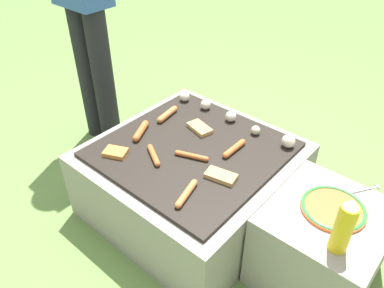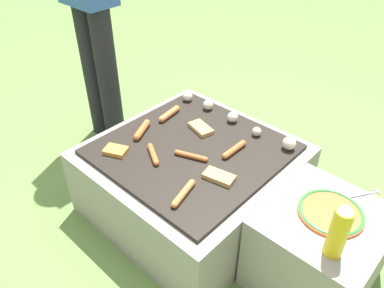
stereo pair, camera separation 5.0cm
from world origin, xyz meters
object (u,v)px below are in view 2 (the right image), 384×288
object	(u,v)px
plate_colorful	(331,212)
condiment_bottle	(339,231)
sausage_front_center	(234,149)
fork_utensil	(357,196)

from	to	relation	value
plate_colorful	condiment_bottle	bearing A→B (deg)	-62.55
sausage_front_center	condiment_bottle	bearing A→B (deg)	-20.47
condiment_bottle	plate_colorful	bearing A→B (deg)	117.45
condiment_bottle	fork_utensil	distance (m)	0.32
plate_colorful	condiment_bottle	world-z (taller)	condiment_bottle
condiment_bottle	fork_utensil	bearing A→B (deg)	99.19
plate_colorful	condiment_bottle	size ratio (longest dim) A/B	1.07
sausage_front_center	plate_colorful	bearing A→B (deg)	-6.43
plate_colorful	condiment_bottle	xyz separation A→B (m)	(0.08, -0.15, 0.10)
condiment_bottle	fork_utensil	world-z (taller)	condiment_bottle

